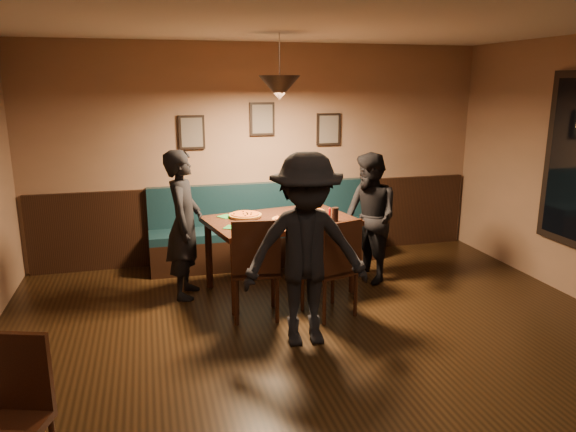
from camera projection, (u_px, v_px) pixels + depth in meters
The scene contains 24 objects.
floor at pixel (360, 394), 4.07m from camera, with size 7.00×7.00×0.00m, color black.
ceiling at pixel (375, 1), 3.40m from camera, with size 7.00×7.00×0.00m, color silver.
wall_back at pixel (262, 154), 7.02m from camera, with size 6.00×6.00×0.00m, color #8C704F.
wainscot at pixel (263, 221), 7.21m from camera, with size 5.88×0.06×1.00m, color black.
booth_bench at pixel (268, 226), 6.95m from camera, with size 3.00×0.60×1.00m, color #0F232D, non-canonical shape.
picture_left at pixel (192, 132), 6.70m from camera, with size 0.32×0.04×0.42m, color black.
picture_center at pixel (262, 119), 6.88m from camera, with size 0.32×0.04×0.42m, color black.
picture_right at pixel (328, 129), 7.14m from camera, with size 0.32×0.04×0.42m, color black.
pendant_lamp at pixel (279, 88), 5.61m from camera, with size 0.44×0.44×0.25m, color black.
dining_table at pixel (280, 254), 6.05m from camera, with size 1.56×1.01×0.84m, color black.
chair_near_left at pixel (255, 266), 5.34m from camera, with size 0.46×0.46×1.05m, color black, non-canonical shape.
chair_near_right at pixel (329, 266), 5.39m from camera, with size 0.45×0.45×1.02m, color black, non-canonical shape.
diner_left at pixel (184, 225), 5.80m from camera, with size 0.59×0.39×1.62m, color black.
diner_right at pixel (369, 218), 6.26m from camera, with size 0.74×0.58×1.53m, color black.
diner_front at pixel (306, 251), 4.71m from camera, with size 1.12×0.64×1.74m, color black.
pizza_a at pixel (245, 215), 6.01m from camera, with size 0.37×0.37×0.04m, color gold.
pizza_b at pixel (290, 220), 5.81m from camera, with size 0.39×0.39×0.04m, color #C86125.
pizza_c at pixel (310, 211), 6.19m from camera, with size 0.34×0.34×0.04m, color orange.
soda_glass at pixel (335, 215), 5.79m from camera, with size 0.07×0.07×0.16m, color black.
tabasco_bottle at pixel (330, 211), 6.04m from camera, with size 0.03×0.03×0.11m, color #980507.
napkin_a at pixel (226, 216), 6.03m from camera, with size 0.16×0.16×0.01m, color #217E2F.
napkin_b at pixel (232, 227), 5.57m from camera, with size 0.16×0.16×0.01m, color #1C6A2B.
cutlery_set at pixel (292, 227), 5.57m from camera, with size 0.02×0.18×0.00m, color silver.
cafe_chair_far at pixel (1, 428), 2.92m from camera, with size 0.42×0.42×0.95m, color black, non-canonical shape.
Camera 1 is at (-1.45, -3.37, 2.30)m, focal length 33.48 mm.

